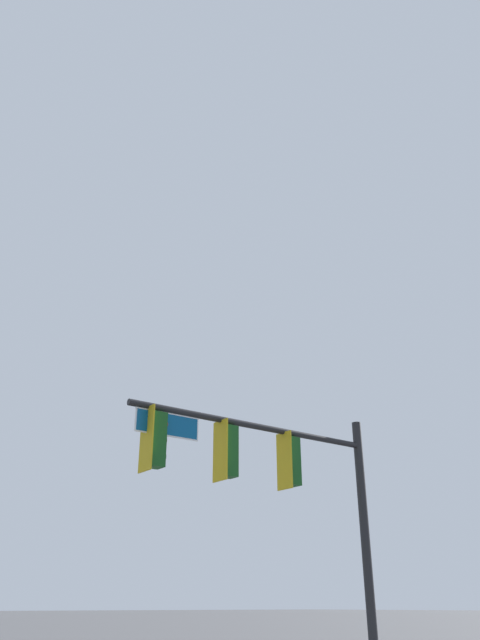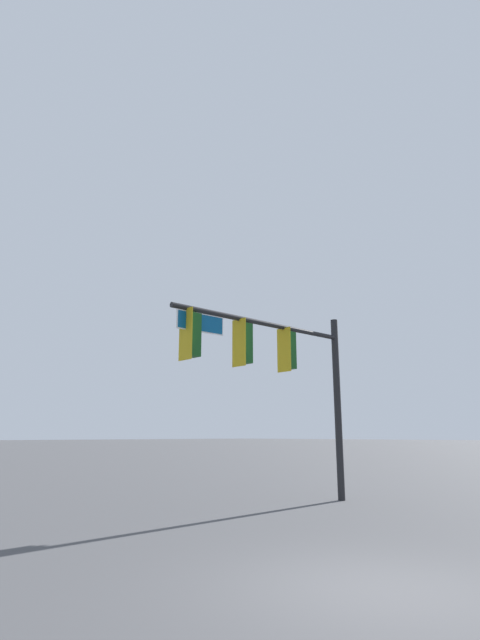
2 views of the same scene
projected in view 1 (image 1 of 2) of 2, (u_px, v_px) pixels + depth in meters
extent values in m
cylinder|color=black|center=(365.00, 539.00, 14.88)|extent=(0.22, 0.22, 5.66)
cylinder|color=black|center=(257.00, 427.00, 14.11)|extent=(6.42, 0.52, 0.14)
cube|color=gold|center=(284.00, 460.00, 14.24)|extent=(0.06, 0.52, 1.30)
cube|color=#144719|center=(291.00, 461.00, 14.34)|extent=(0.38, 0.34, 1.10)
cylinder|color=#144719|center=(290.00, 435.00, 14.60)|extent=(0.04, 0.04, 0.12)
cylinder|color=red|center=(297.00, 448.00, 14.59)|extent=(0.04, 0.22, 0.22)
cylinder|color=#392D05|center=(297.00, 462.00, 14.45)|extent=(0.04, 0.22, 0.22)
cylinder|color=black|center=(298.00, 477.00, 14.31)|extent=(0.04, 0.22, 0.22)
cube|color=gold|center=(220.00, 450.00, 13.30)|extent=(0.06, 0.52, 1.30)
cube|color=#144719|center=(228.00, 451.00, 13.41)|extent=(0.38, 0.34, 1.10)
cylinder|color=#144719|center=(228.00, 424.00, 13.66)|extent=(0.04, 0.04, 0.12)
cylinder|color=red|center=(235.00, 437.00, 13.65)|extent=(0.04, 0.22, 0.22)
cylinder|color=#392D05|center=(235.00, 453.00, 13.51)|extent=(0.04, 0.22, 0.22)
cylinder|color=black|center=(235.00, 468.00, 13.37)|extent=(0.04, 0.22, 0.22)
cube|color=gold|center=(147.00, 438.00, 12.37)|extent=(0.06, 0.52, 1.30)
cube|color=#144719|center=(155.00, 440.00, 12.47)|extent=(0.38, 0.34, 1.10)
cylinder|color=#144719|center=(157.00, 410.00, 12.72)|extent=(0.04, 0.04, 0.12)
cylinder|color=red|center=(165.00, 425.00, 12.71)|extent=(0.04, 0.22, 0.22)
cylinder|color=#392D05|center=(164.00, 441.00, 12.57)|extent=(0.04, 0.22, 0.22)
cylinder|color=black|center=(163.00, 457.00, 12.44)|extent=(0.04, 0.22, 0.22)
cube|color=#0A4C7F|center=(167.00, 424.00, 12.76)|extent=(1.41, 0.12, 0.43)
cube|color=white|center=(167.00, 424.00, 12.76)|extent=(1.47, 0.11, 0.49)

